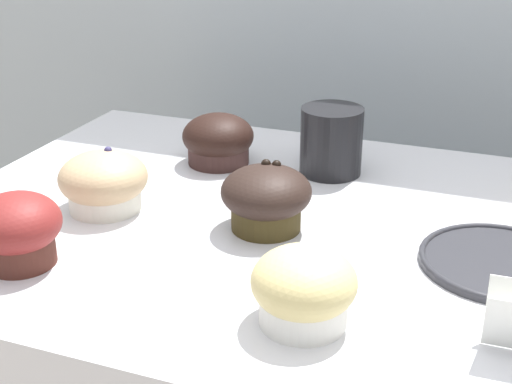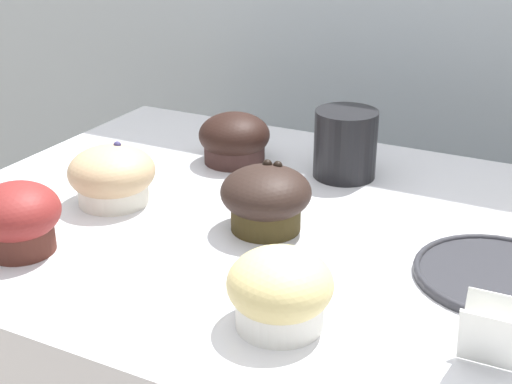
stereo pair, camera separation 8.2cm
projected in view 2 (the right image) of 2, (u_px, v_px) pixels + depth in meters
The scene contains 9 objects.
wall_back at pixel (453, 116), 1.33m from camera, with size 3.20×0.10×1.80m, color #A8B2B7.
muffin_front_center at pixel (280, 290), 0.64m from camera, with size 0.10×0.10×0.07m.
muffin_back_left at pixel (112, 176), 0.89m from camera, with size 0.11×0.11×0.08m.
muffin_back_right at pixel (234, 139), 1.02m from camera, with size 0.10×0.10×0.07m.
muffin_front_right at pixel (266, 198), 0.82m from camera, with size 0.11×0.11×0.08m.
muffin_back_center at pixel (18, 218), 0.77m from camera, with size 0.09×0.09×0.08m.
coffee_cup at pixel (345, 142), 0.97m from camera, with size 0.09×0.13×0.09m.
serving_plate at pixel (498, 275), 0.73m from camera, with size 0.17×0.17×0.01m.
price_card at pixel (491, 334), 0.59m from camera, with size 0.05×0.04×0.06m.
Camera 2 is at (0.25, -0.70, 1.30)m, focal length 50.00 mm.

